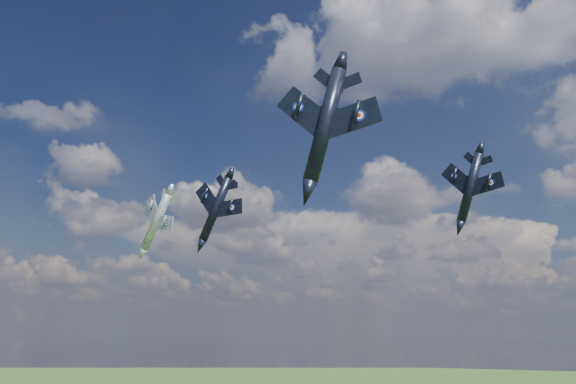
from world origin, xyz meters
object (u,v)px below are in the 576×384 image
at_px(jet_left_silver, 156,221).
at_px(jet_lead_navy, 216,209).
at_px(jet_right_navy, 325,125).
at_px(jet_high_navy, 470,187).

bearing_deg(jet_left_silver, jet_lead_navy, -12.00).
bearing_deg(jet_lead_navy, jet_right_navy, -31.11).
bearing_deg(jet_lead_navy, jet_high_navy, 43.89).
xyz_separation_m(jet_high_navy, jet_left_silver, (-51.89, -13.05, -3.94)).
relative_size(jet_lead_navy, jet_high_navy, 0.83).
bearing_deg(jet_left_silver, jet_high_navy, 34.99).
bearing_deg(jet_lead_navy, jet_left_silver, 152.45).
height_order(jet_right_navy, jet_high_navy, jet_high_navy).
bearing_deg(jet_high_navy, jet_lead_navy, -125.36).
xyz_separation_m(jet_lead_navy, jet_left_silver, (-19.62, 12.68, 1.98)).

